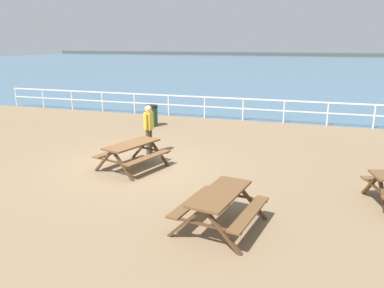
{
  "coord_description": "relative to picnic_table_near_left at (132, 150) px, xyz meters",
  "views": [
    {
      "loc": [
        5.08,
        -9.96,
        3.69
      ],
      "look_at": [
        1.82,
        0.09,
        0.8
      ],
      "focal_mm": 35.21,
      "sensor_mm": 36.0,
      "label": 1
    }
  ],
  "objects": [
    {
      "name": "ground_plane",
      "position": [
        -0.08,
        0.31,
        -0.68
      ],
      "size": [
        30.0,
        24.0,
        0.2
      ],
      "primitive_type": "cube",
      "color": "#846B4C"
    },
    {
      "name": "sea_band",
      "position": [
        -0.08,
        53.06,
        -0.58
      ],
      "size": [
        142.0,
        90.0,
        0.01
      ],
      "primitive_type": "cube",
      "color": "#476B84",
      "rests_on": "ground"
    },
    {
      "name": "distant_shoreline",
      "position": [
        -0.08,
        96.06,
        -0.58
      ],
      "size": [
        142.0,
        6.0,
        1.8
      ],
      "primitive_type": "cube",
      "color": "#4C4C47",
      "rests_on": "ground"
    },
    {
      "name": "seaward_railing",
      "position": [
        -0.08,
        8.06,
        0.17
      ],
      "size": [
        23.07,
        0.07,
        1.08
      ],
      "color": "white",
      "rests_on": "ground"
    },
    {
      "name": "picnic_table_near_left",
      "position": [
        0.0,
        0.0,
        0.0
      ],
      "size": [
        1.96,
        2.16,
        0.8
      ],
      "rotation": [
        0.0,
        0.0,
        1.28
      ],
      "color": "brown",
      "rests_on": "ground"
    },
    {
      "name": "picnic_table_near_right",
      "position": [
        3.38,
        -2.82,
        0.0
      ],
      "size": [
        1.79,
        2.02,
        0.8
      ],
      "rotation": [
        0.0,
        0.0,
        1.41
      ],
      "color": "brown",
      "rests_on": "ground"
    },
    {
      "name": "visitor",
      "position": [
        -0.14,
        1.54,
        0.36
      ],
      "size": [
        0.23,
        0.53,
        1.66
      ],
      "rotation": [
        0.0,
        0.0,
        0.02
      ],
      "color": "#4C4233",
      "rests_on": "ground"
    },
    {
      "name": "litter_bin",
      "position": [
        -1.82,
        5.55,
        -0.1
      ],
      "size": [
        0.55,
        0.55,
        0.95
      ],
      "color": "#1E4723",
      "rests_on": "ground"
    }
  ]
}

